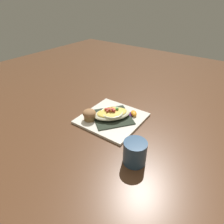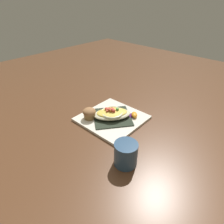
% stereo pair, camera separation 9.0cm
% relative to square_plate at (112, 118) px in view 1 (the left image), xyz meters
% --- Properties ---
extents(ground_plane, '(2.60, 2.60, 0.00)m').
position_rel_square_plate_xyz_m(ground_plane, '(0.00, 0.00, -0.01)').
color(ground_plane, '#56341F').
extents(square_plate, '(0.28, 0.28, 0.01)m').
position_rel_square_plate_xyz_m(square_plate, '(0.00, 0.00, 0.00)').
color(square_plate, white).
rests_on(square_plate, ground_plane).
extents(folded_napkin, '(0.24, 0.24, 0.00)m').
position_rel_square_plate_xyz_m(folded_napkin, '(0.00, 0.00, 0.01)').
color(folded_napkin, '#283125').
rests_on(folded_napkin, square_plate).
extents(gratin_dish, '(0.19, 0.20, 0.04)m').
position_rel_square_plate_xyz_m(gratin_dish, '(-0.00, -0.00, 0.03)').
color(gratin_dish, beige).
rests_on(gratin_dish, folded_napkin).
extents(muffin, '(0.06, 0.06, 0.05)m').
position_rel_square_plate_xyz_m(muffin, '(-0.07, -0.08, 0.03)').
color(muffin, olive).
rests_on(muffin, square_plate).
extents(orange_garnish, '(0.07, 0.05, 0.02)m').
position_rel_square_plate_xyz_m(orange_garnish, '(0.07, 0.08, 0.01)').
color(orange_garnish, '#49185A').
rests_on(orange_garnish, square_plate).
extents(coffee_mug, '(0.08, 0.11, 0.09)m').
position_rel_square_plate_xyz_m(coffee_mug, '(0.22, -0.17, 0.03)').
color(coffee_mug, '#2D4B6D').
rests_on(coffee_mug, ground_plane).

